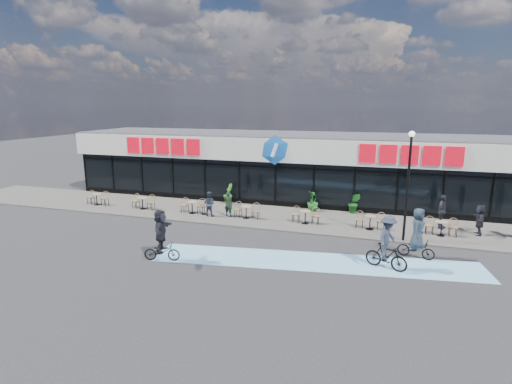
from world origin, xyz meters
TOP-DOWN VIEW (x-y plane):
  - ground at (0.00, 0.00)m, footprint 120.00×120.00m
  - sidewalk at (0.00, 4.50)m, footprint 44.00×5.00m
  - bike_lane at (4.00, -1.50)m, footprint 14.17×4.13m
  - building at (-0.00, 9.93)m, footprint 30.60×6.57m
  - lamp_post at (7.74, 2.30)m, footprint 0.28×0.28m
  - bistro_set_0 at (-11.34, 3.71)m, footprint 1.54×0.62m
  - bistro_set_1 at (-7.85, 3.71)m, footprint 1.54×0.62m
  - bistro_set_2 at (-4.36, 3.71)m, footprint 1.54×0.62m
  - bistro_set_3 at (-0.87, 3.71)m, footprint 1.54×0.62m
  - bistro_set_4 at (2.62, 3.71)m, footprint 1.54×0.62m
  - bistro_set_5 at (6.11, 3.71)m, footprint 1.54×0.62m
  - bistro_set_6 at (9.59, 3.71)m, footprint 1.54×0.62m
  - potted_plant_left at (-3.18, 6.61)m, footprint 0.70×0.82m
  - potted_plant_mid at (2.55, 6.47)m, footprint 0.99×0.99m
  - potted_plant_right at (5.06, 6.65)m, footprint 0.71×0.57m
  - patron_left at (-2.03, 3.74)m, footprint 0.59×0.44m
  - patron_right at (-3.15, 3.45)m, footprint 0.74×0.59m
  - pedestrian_a at (11.43, 4.36)m, footprint 0.56×1.49m
  - pedestrian_b at (9.73, 4.95)m, footprint 0.81×1.17m
  - cyclist_a at (6.91, -1.37)m, footprint 1.83×1.35m
  - cyclist_b at (8.17, 0.30)m, footprint 1.67×1.01m
  - cyclist_c at (-2.33, -3.35)m, footprint 1.64×1.78m

SIDE VIEW (x-z plane):
  - ground at x=0.00m, z-range 0.00..0.00m
  - bike_lane at x=4.00m, z-range 0.00..0.01m
  - sidewalk at x=0.00m, z-range 0.00..0.10m
  - bistro_set_0 at x=-11.34m, z-range 0.11..1.01m
  - bistro_set_1 at x=-7.85m, z-range 0.11..1.01m
  - bistro_set_2 at x=-4.36m, z-range 0.11..1.01m
  - bistro_set_3 at x=-0.87m, z-range 0.11..1.01m
  - bistro_set_4 at x=2.62m, z-range 0.11..1.01m
  - bistro_set_5 at x=6.11m, z-range 0.11..1.01m
  - bistro_set_6 at x=9.59m, z-range 0.11..1.01m
  - potted_plant_right at x=5.06m, z-range 0.10..1.36m
  - potted_plant_mid at x=2.55m, z-range 0.10..1.37m
  - potted_plant_left at x=-3.18m, z-range 0.10..1.45m
  - patron_left at x=-2.03m, z-range 0.10..1.59m
  - patron_right at x=-3.15m, z-range 0.10..1.59m
  - pedestrian_a at x=11.43m, z-range 0.10..1.68m
  - cyclist_b at x=8.17m, z-range -0.19..2.07m
  - pedestrian_b at x=9.73m, z-range 0.10..1.95m
  - cyclist_a at x=6.91m, z-range -0.10..2.18m
  - cyclist_c at x=-2.33m, z-range -0.05..2.23m
  - building at x=0.00m, z-range -0.04..4.71m
  - lamp_post at x=7.74m, z-range 0.59..5.92m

